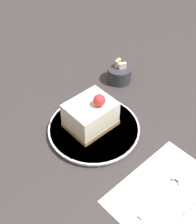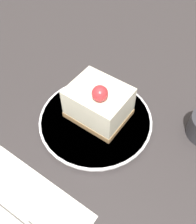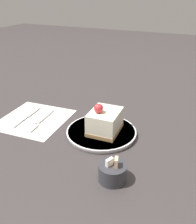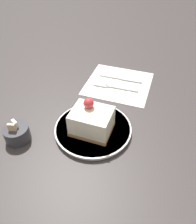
# 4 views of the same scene
# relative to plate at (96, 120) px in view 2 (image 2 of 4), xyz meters

# --- Properties ---
(ground_plane) EXTENTS (4.00, 4.00, 0.00)m
(ground_plane) POSITION_rel_plate_xyz_m (-0.04, -0.02, -0.01)
(ground_plane) COLOR #383333
(plate) EXTENTS (0.22, 0.22, 0.01)m
(plate) POSITION_rel_plate_xyz_m (0.00, 0.00, 0.00)
(plate) COLOR white
(plate) RESTS_ON ground_plane
(cake_slice) EXTENTS (0.09, 0.11, 0.09)m
(cake_slice) POSITION_rel_plate_xyz_m (-0.01, -0.00, 0.04)
(cake_slice) COLOR #AD8451
(cake_slice) RESTS_ON plate
(fork) EXTENTS (0.03, 0.17, 0.00)m
(fork) POSITION_rel_plate_xyz_m (0.22, 0.02, -0.00)
(fork) COLOR silver
(fork) RESTS_ON napkin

